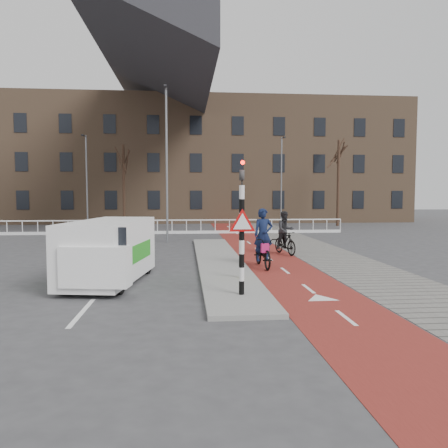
{
  "coord_description": "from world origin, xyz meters",
  "views": [
    {
      "loc": [
        -2.07,
        -13.3,
        2.78
      ],
      "look_at": [
        -0.45,
        5.0,
        1.5
      ],
      "focal_mm": 35.0,
      "sensor_mm": 36.0,
      "label": 1
    }
  ],
  "objects": [
    {
      "name": "sidewalk",
      "position": [
        4.3,
        10.0,
        0.01
      ],
      "size": [
        3.0,
        60.0,
        0.01
      ],
      "primitive_type": "cube",
      "color": "slate",
      "rests_on": "ground"
    },
    {
      "name": "bike_lane",
      "position": [
        1.5,
        10.0,
        0.01
      ],
      "size": [
        2.5,
        60.0,
        0.01
      ],
      "primitive_type": "cube",
      "color": "maroon",
      "rests_on": "ground"
    },
    {
      "name": "bollard",
      "position": [
        -0.32,
        0.27,
        0.55
      ],
      "size": [
        0.12,
        0.12,
        0.87
      ],
      "primitive_type": "cylinder",
      "color": "yellow",
      "rests_on": "curb_island"
    },
    {
      "name": "curb_island",
      "position": [
        -0.7,
        4.0,
        0.06
      ],
      "size": [
        1.8,
        16.0,
        0.12
      ],
      "primitive_type": "cube",
      "color": "gray",
      "rests_on": "ground"
    },
    {
      "name": "townhouse_row",
      "position": [
        -3.0,
        32.0,
        7.81
      ],
      "size": [
        46.0,
        10.0,
        15.9
      ],
      "color": "#7F6047",
      "rests_on": "ground"
    },
    {
      "name": "cyclist_near",
      "position": [
        0.84,
        2.8,
        0.76
      ],
      "size": [
        0.9,
        2.21,
        2.22
      ],
      "rotation": [
        0.0,
        0.0,
        0.07
      ],
      "color": "black",
      "rests_on": "bike_lane"
    },
    {
      "name": "streetlight_near",
      "position": [
        -3.1,
        11.58,
        4.33
      ],
      "size": [
        0.12,
        0.12,
        8.66
      ],
      "primitive_type": "cylinder",
      "color": "slate",
      "rests_on": "ground"
    },
    {
      "name": "streetlight_right",
      "position": [
        6.11,
        23.48,
        3.78
      ],
      "size": [
        0.12,
        0.12,
        7.56
      ],
      "primitive_type": "cylinder",
      "color": "slate",
      "rests_on": "ground"
    },
    {
      "name": "cyclist_far",
      "position": [
        2.45,
        6.14,
        0.83
      ],
      "size": [
        1.04,
        1.91,
        1.97
      ],
      "rotation": [
        0.0,
        0.0,
        0.3
      ],
      "color": "black",
      "rests_on": "bike_lane"
    },
    {
      "name": "traffic_signal",
      "position": [
        -0.6,
        -2.02,
        1.99
      ],
      "size": [
        0.8,
        0.8,
        3.68
      ],
      "color": "black",
      "rests_on": "curb_island"
    },
    {
      "name": "tree_right",
      "position": [
        11.06,
        23.32,
        3.67
      ],
      "size": [
        0.25,
        0.25,
        7.35
      ],
      "primitive_type": "cylinder",
      "color": "black",
      "rests_on": "ground"
    },
    {
      "name": "railing",
      "position": [
        -5.0,
        17.0,
        0.31
      ],
      "size": [
        28.0,
        0.1,
        0.99
      ],
      "color": "silver",
      "rests_on": "ground"
    },
    {
      "name": "ground",
      "position": [
        0.0,
        0.0,
        0.0
      ],
      "size": [
        120.0,
        120.0,
        0.0
      ],
      "primitive_type": "plane",
      "color": "#38383A",
      "rests_on": "ground"
    },
    {
      "name": "tree_mid",
      "position": [
        -7.09,
        23.14,
        3.39
      ],
      "size": [
        0.22,
        0.22,
        6.77
      ],
      "primitive_type": "cylinder",
      "color": "black",
      "rests_on": "ground"
    },
    {
      "name": "streetlight_left",
      "position": [
        -9.44,
        20.39,
        3.57
      ],
      "size": [
        0.12,
        0.12,
        7.14
      ],
      "primitive_type": "cylinder",
      "color": "slate",
      "rests_on": "ground"
    },
    {
      "name": "van",
      "position": [
        -4.45,
        0.47,
        1.03
      ],
      "size": [
        2.51,
        4.76,
        1.95
      ],
      "rotation": [
        0.0,
        0.0,
        -0.16
      ],
      "color": "white",
      "rests_on": "ground"
    }
  ]
}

